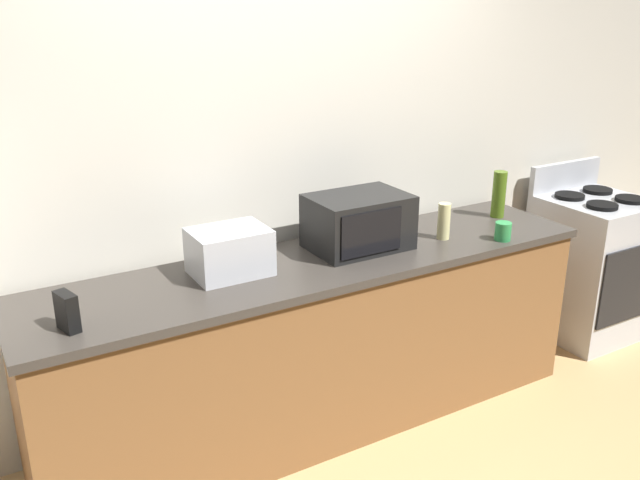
{
  "coord_description": "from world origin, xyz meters",
  "views": [
    {
      "loc": [
        -1.53,
        -2.21,
        2.09
      ],
      "look_at": [
        0.0,
        0.4,
        1.0
      ],
      "focal_mm": 38.29,
      "sensor_mm": 36.0,
      "label": 1
    }
  ],
  "objects_px": {
    "stove_range": "(590,266)",
    "bottle_vinegar": "(444,221)",
    "cordless_phone": "(67,312)",
    "mug_green": "(503,231)",
    "bottle_olive_oil": "(499,194)",
    "microwave": "(358,222)",
    "toaster_oven": "(230,252)"
  },
  "relations": [
    {
      "from": "bottle_olive_oil",
      "to": "stove_range",
      "type": "bearing_deg",
      "value": -4.94
    },
    {
      "from": "microwave",
      "to": "cordless_phone",
      "type": "height_order",
      "value": "microwave"
    },
    {
      "from": "stove_range",
      "to": "bottle_olive_oil",
      "type": "xyz_separation_m",
      "value": [
        -0.79,
        0.07,
        0.57
      ]
    },
    {
      "from": "cordless_phone",
      "to": "toaster_oven",
      "type": "bearing_deg",
      "value": 0.67
    },
    {
      "from": "stove_range",
      "to": "microwave",
      "type": "relative_size",
      "value": 2.25
    },
    {
      "from": "toaster_oven",
      "to": "bottle_vinegar",
      "type": "distance_m",
      "value": 1.14
    },
    {
      "from": "mug_green",
      "to": "cordless_phone",
      "type": "bearing_deg",
      "value": 177.48
    },
    {
      "from": "stove_range",
      "to": "bottle_vinegar",
      "type": "xyz_separation_m",
      "value": [
        -1.3,
        -0.06,
        0.53
      ]
    },
    {
      "from": "stove_range",
      "to": "cordless_phone",
      "type": "bearing_deg",
      "value": -177.44
    },
    {
      "from": "stove_range",
      "to": "mug_green",
      "type": "xyz_separation_m",
      "value": [
        -1.05,
        -0.24,
        0.49
      ]
    },
    {
      "from": "mug_green",
      "to": "bottle_olive_oil",
      "type": "bearing_deg",
      "value": 49.69
    },
    {
      "from": "stove_range",
      "to": "microwave",
      "type": "bearing_deg",
      "value": 178.43
    },
    {
      "from": "stove_range",
      "to": "microwave",
      "type": "xyz_separation_m",
      "value": [
        -1.75,
        0.05,
        0.57
      ]
    },
    {
      "from": "toaster_oven",
      "to": "mug_green",
      "type": "xyz_separation_m",
      "value": [
        1.39,
        -0.3,
        -0.06
      ]
    },
    {
      "from": "microwave",
      "to": "bottle_olive_oil",
      "type": "distance_m",
      "value": 0.96
    },
    {
      "from": "bottle_olive_oil",
      "to": "cordless_phone",
      "type": "bearing_deg",
      "value": -174.96
    },
    {
      "from": "stove_range",
      "to": "mug_green",
      "type": "distance_m",
      "value": 1.18
    },
    {
      "from": "toaster_oven",
      "to": "bottle_vinegar",
      "type": "xyz_separation_m",
      "value": [
        1.14,
        -0.12,
        -0.01
      ]
    },
    {
      "from": "cordless_phone",
      "to": "bottle_olive_oil",
      "type": "distance_m",
      "value": 2.4
    },
    {
      "from": "toaster_oven",
      "to": "bottle_olive_oil",
      "type": "distance_m",
      "value": 1.64
    },
    {
      "from": "microwave",
      "to": "bottle_vinegar",
      "type": "height_order",
      "value": "microwave"
    },
    {
      "from": "cordless_phone",
      "to": "mug_green",
      "type": "xyz_separation_m",
      "value": [
        2.13,
        -0.09,
        -0.03
      ]
    },
    {
      "from": "microwave",
      "to": "bottle_olive_oil",
      "type": "height_order",
      "value": "microwave"
    },
    {
      "from": "bottle_olive_oil",
      "to": "mug_green",
      "type": "height_order",
      "value": "bottle_olive_oil"
    },
    {
      "from": "cordless_phone",
      "to": "bottle_vinegar",
      "type": "bearing_deg",
      "value": -12.11
    },
    {
      "from": "cordless_phone",
      "to": "mug_green",
      "type": "height_order",
      "value": "cordless_phone"
    },
    {
      "from": "microwave",
      "to": "mug_green",
      "type": "height_order",
      "value": "microwave"
    },
    {
      "from": "microwave",
      "to": "bottle_vinegar",
      "type": "distance_m",
      "value": 0.47
    },
    {
      "from": "bottle_vinegar",
      "to": "mug_green",
      "type": "height_order",
      "value": "bottle_vinegar"
    },
    {
      "from": "toaster_oven",
      "to": "bottle_vinegar",
      "type": "relative_size",
      "value": 1.8
    },
    {
      "from": "toaster_oven",
      "to": "mug_green",
      "type": "bearing_deg",
      "value": -12.07
    },
    {
      "from": "microwave",
      "to": "toaster_oven",
      "type": "xyz_separation_m",
      "value": [
        -0.68,
        0.01,
        -0.03
      ]
    }
  ]
}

